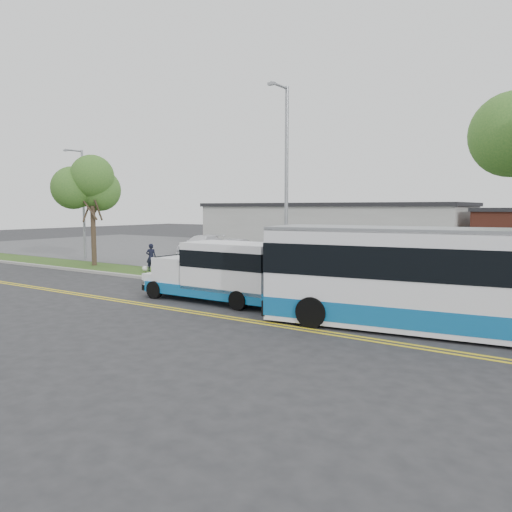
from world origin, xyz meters
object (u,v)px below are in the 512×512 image
Objects in this scene: streetlight_near at (286,180)px; shuttle_bus at (222,270)px; pedestrian at (151,257)px; streetlight_far at (82,200)px; parked_car_a at (232,248)px; transit_bus at (452,281)px; parked_car_b at (201,244)px; tree_west at (92,189)px.

streetlight_near is 1.45× the size of shuttle_bus.
shuttle_bus reaches higher than pedestrian.
streetlight_far reaches higher than shuttle_bus.
streetlight_far reaches higher than parked_car_a.
streetlight_near reaches higher than parked_car_a.
parked_car_b is at bearing 138.61° from transit_bus.
shuttle_bus is at bearing 172.09° from transit_bus.
streetlight_near is 19.20m from streetlight_far.
shuttle_bus is at bearing 118.84° from pedestrian.
parked_car_b is at bearing 166.15° from parked_car_a.
parked_car_a is 0.82× the size of parked_car_b.
tree_west is 1.05× the size of shuttle_bus.
parked_car_b is (-5.13, 10.60, -0.09)m from pedestrian.
parked_car_a is at bearing -116.77° from pedestrian.
transit_bus is (27.74, -7.22, -2.81)m from streetlight_far.
transit_bus is (8.74, -4.53, -3.57)m from streetlight_near.
tree_west is at bearing -33.16° from pedestrian.
streetlight_near is at bearing -41.91° from parked_car_a.
transit_bus is 19.07m from pedestrian.
shuttle_bus reaches higher than parked_car_a.
streetlight_near is 18.97m from parked_car_b.
streetlight_far is 10.05m from parked_car_b.
streetlight_near is at bearing 144.34° from pedestrian.
streetlight_far is (-4.00, 2.22, -0.65)m from tree_west.
parked_car_b is (-14.41, 15.58, -0.49)m from shuttle_bus.
transit_bus is at bearing -27.39° from streetlight_near.
tree_west reaches higher than parked_car_b.
shuttle_bus is 21.23m from parked_car_b.
transit_bus is at bearing -0.46° from shuttle_bus.
transit_bus is 2.88× the size of parked_car_a.
tree_west is 11.29m from parked_car_a.
pedestrian reaches higher than parked_car_b.
pedestrian is 11.77m from parked_car_b.
parked_car_b is (-4.10, 1.09, 0.06)m from parked_car_a.
streetlight_far reaches higher than pedestrian.
streetlight_near is 5.70× the size of pedestrian.
parked_car_a is at bearing 135.41° from transit_bus.
streetlight_near is 1.19× the size of streetlight_far.
pedestrian is (5.35, -0.02, -4.19)m from tree_west.
shuttle_bus is 9.12m from transit_bus.
parked_car_a is (4.31, 9.49, -4.33)m from tree_west.
parked_car_a is (8.31, 7.27, -3.68)m from streetlight_far.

